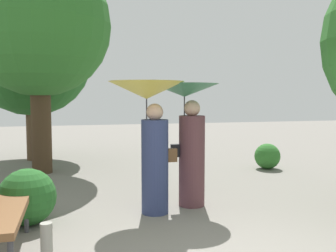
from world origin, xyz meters
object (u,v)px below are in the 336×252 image
at_px(path_marker_post, 47,248).
at_px(tree_near_left, 38,11).
at_px(person_right, 188,126).
at_px(tree_mid_left, 31,47).
at_px(person_left, 150,122).

bearing_deg(path_marker_post, tree_near_left, 94.70).
height_order(person_right, tree_mid_left, tree_mid_left).
height_order(person_left, path_marker_post, person_left).
distance_m(person_right, path_marker_post, 2.97).
bearing_deg(tree_near_left, person_left, -62.76).
distance_m(person_left, tree_near_left, 4.58).
bearing_deg(tree_near_left, path_marker_post, -85.30).
height_order(person_right, path_marker_post, person_right).
bearing_deg(person_left, tree_mid_left, 26.16).
xyz_separation_m(tree_mid_left, path_marker_post, (0.78, -7.08, -2.84)).
relative_size(person_left, path_marker_post, 3.94).
bearing_deg(path_marker_post, person_right, 42.04).
bearing_deg(tree_near_left, tree_mid_left, 100.56).
xyz_separation_m(person_right, tree_near_left, (-2.49, 3.30, 2.35)).
relative_size(person_left, tree_near_left, 0.36).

